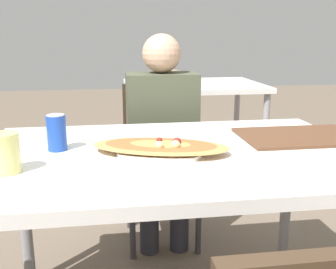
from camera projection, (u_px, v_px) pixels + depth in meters
dining_table at (176, 169)px, 1.37m from camera, size 1.33×0.87×0.73m
chair_far_seated at (160, 153)px, 2.15m from camera, size 0.40×0.40×0.85m
person_seated at (162, 128)px, 2.00m from camera, size 0.35×0.24×1.12m
pizza_main at (161, 148)px, 1.32m from camera, size 0.51×0.34×0.06m
soda_can at (57, 133)px, 1.35m from camera, size 0.07×0.07×0.12m
drink_glass at (5, 153)px, 1.13m from camera, size 0.08×0.08×0.12m
serving_tray at (300, 136)px, 1.52m from camera, size 0.46×0.30×0.01m
background_table at (188, 90)px, 3.21m from camera, size 1.10×0.80×0.85m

